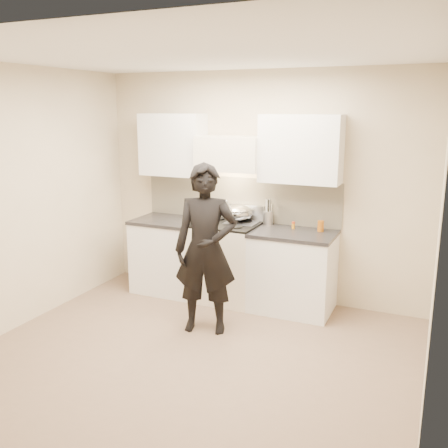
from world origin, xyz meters
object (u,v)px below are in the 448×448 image
Objects in this scene: counter_right at (293,271)px; wok at (238,213)px; utensil_crock at (268,217)px; stove at (226,261)px; person at (206,249)px.

wok reaches higher than counter_right.
utensil_crock is (-0.38, 0.21, 0.55)m from counter_right.
stove is 0.60m from wok.
person is at bearing -86.84° from wok.
wok is at bearing 77.70° from person.
stove is 3.12× the size of utensil_crock.
wok is 0.26× the size of person.
person is at bearing -127.13° from counter_right.
person is (0.05, -0.99, -0.19)m from wok.
wok is (-0.72, 0.11, 0.60)m from counter_right.
person is (-0.29, -1.09, -0.14)m from utensil_crock.
wok is at bearing 171.41° from counter_right.
wok is 0.36m from utensil_crock.
utensil_crock reaches higher than counter_right.
stove is 0.98m from person.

